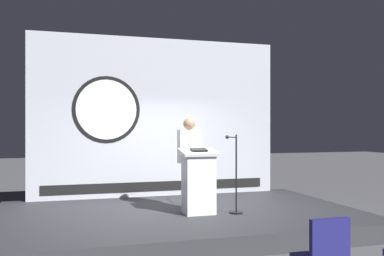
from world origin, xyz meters
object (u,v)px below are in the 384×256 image
speaker_person (189,162)px  microphone_stand (235,185)px  audience_chair_left (323,254)px  podium (199,181)px

speaker_person → microphone_stand: speaker_person is taller
audience_chair_left → podium: bearing=95.1°
speaker_person → microphone_stand: (0.68, -0.57, -0.37)m
podium → microphone_stand: bearing=-7.7°
speaker_person → audience_chair_left: (0.32, -3.80, -0.67)m
podium → speaker_person: speaker_person is taller
podium → microphone_stand: 0.66m
podium → audience_chair_left: podium is taller
podium → audience_chair_left: 3.35m
microphone_stand → audience_chair_left: microphone_stand is taller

